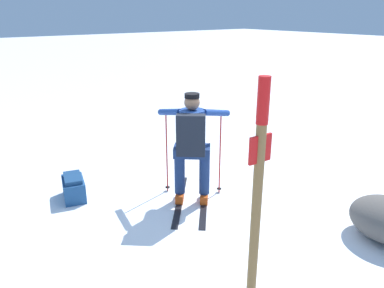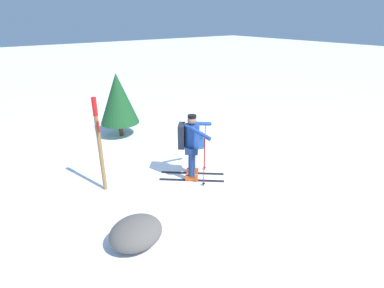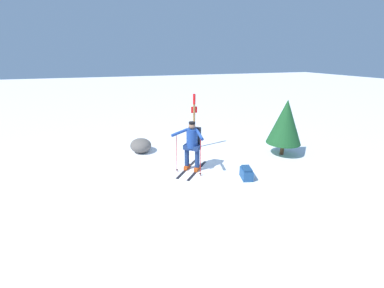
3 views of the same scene
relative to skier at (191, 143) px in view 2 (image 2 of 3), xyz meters
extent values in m
plane|color=white|center=(-0.06, -0.07, -0.92)|extent=(80.00, 80.00, 0.00)
cube|color=black|center=(0.14, 0.12, -0.92)|extent=(1.25, 1.09, 0.01)
cube|color=#C64714|center=(0.14, 0.12, -0.85)|extent=(0.30, 0.28, 0.12)
cylinder|color=navy|center=(0.14, 0.12, -0.47)|extent=(0.15, 0.15, 0.65)
cube|color=black|center=(-0.09, -0.15, -0.92)|extent=(1.25, 1.09, 0.01)
cube|color=#C64714|center=(-0.09, -0.15, -0.85)|extent=(0.30, 0.28, 0.12)
cylinder|color=navy|center=(-0.09, -0.15, -0.47)|extent=(0.15, 0.15, 0.65)
cube|color=navy|center=(0.02, -0.02, -0.14)|extent=(0.55, 0.58, 0.14)
cylinder|color=navy|center=(0.02, -0.02, 0.16)|extent=(0.35, 0.35, 0.59)
sphere|color=#8C664C|center=(0.02, -0.02, 0.56)|extent=(0.21, 0.21, 0.21)
cylinder|color=black|center=(0.02, -0.02, 0.65)|extent=(0.20, 0.20, 0.06)
cube|color=black|center=(-0.17, 0.14, 0.17)|extent=(0.35, 0.38, 0.56)
cylinder|color=red|center=(0.51, 0.09, -0.29)|extent=(0.02, 0.02, 1.26)
cylinder|color=black|center=(0.51, 0.09, -0.86)|extent=(0.07, 0.07, 0.01)
cylinder|color=navy|center=(0.40, 0.10, 0.36)|extent=(0.56, 0.12, 0.21)
cylinder|color=red|center=(-0.01, -0.52, -0.29)|extent=(0.02, 0.02, 1.26)
cylinder|color=black|center=(-0.01, -0.52, -0.86)|extent=(0.07, 0.07, 0.01)
cylinder|color=navy|center=(-0.03, -0.41, 0.36)|extent=(0.20, 0.56, 0.21)
cube|color=navy|center=(1.14, 1.33, -0.77)|extent=(0.58, 0.42, 0.30)
cube|color=navy|center=(1.14, 1.33, -0.59)|extent=(0.48, 0.34, 0.06)
cylinder|color=olive|center=(-1.92, 0.73, 0.16)|extent=(0.09, 0.09, 2.16)
cylinder|color=red|center=(-1.92, 0.73, 1.04)|extent=(0.10, 0.10, 0.39)
cube|color=red|center=(-1.92, 0.73, 0.63)|extent=(0.03, 0.24, 0.24)
ellipsoid|color=#5B5651|center=(-2.17, -1.35, -0.67)|extent=(0.93, 0.79, 0.51)
cylinder|color=#4C331E|center=(-0.19, 3.61, -0.70)|extent=(0.14, 0.14, 0.45)
cone|color=#194C23|center=(-0.19, 3.61, 0.34)|extent=(1.24, 1.24, 1.61)
camera|label=1|loc=(-3.90, 2.92, 1.71)|focal=35.00mm
camera|label=2|loc=(-3.86, -5.21, 2.77)|focal=28.00mm
camera|label=3|loc=(7.23, -2.47, 2.61)|focal=24.00mm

